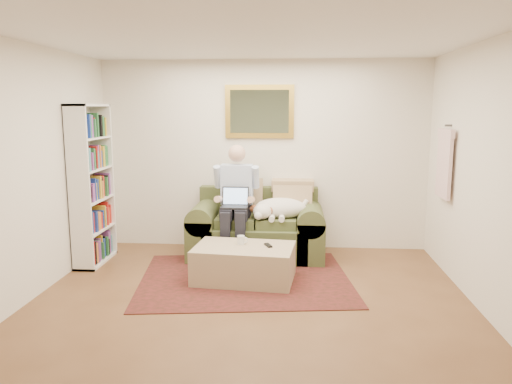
# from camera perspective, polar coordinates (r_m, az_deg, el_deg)

# --- Properties ---
(room_shell) EXTENTS (4.51, 5.00, 2.61)m
(room_shell) POSITION_cam_1_polar(r_m,az_deg,el_deg) (4.81, -0.76, 1.78)
(room_shell) COLOR brown
(room_shell) RESTS_ON ground
(rug) EXTENTS (2.60, 2.19, 0.01)m
(rug) POSITION_cam_1_polar(r_m,az_deg,el_deg) (5.84, -1.24, -9.88)
(rug) COLOR black
(rug) RESTS_ON room_shell
(sofa) EXTENTS (1.76, 0.89, 1.05)m
(sofa) POSITION_cam_1_polar(r_m,az_deg,el_deg) (6.64, 0.11, -4.77)
(sofa) COLOR #505C30
(sofa) RESTS_ON room_shell
(seated_man) EXTENTS (0.58, 0.83, 1.48)m
(seated_man) POSITION_cam_1_polar(r_m,az_deg,el_deg) (6.41, -2.35, -1.31)
(seated_man) COLOR #8CA2D8
(seated_man) RESTS_ON sofa
(laptop) EXTENTS (0.34, 0.27, 0.25)m
(laptop) POSITION_cam_1_polar(r_m,az_deg,el_deg) (6.34, -2.42, -1.11)
(laptop) COLOR black
(laptop) RESTS_ON seated_man
(sleeping_dog) EXTENTS (0.72, 0.45, 0.27)m
(sleeping_dog) POSITION_cam_1_polar(r_m,az_deg,el_deg) (6.45, 2.84, -1.85)
(sleeping_dog) COLOR white
(sleeping_dog) RESTS_ON sofa
(ottoman) EXTENTS (1.17, 0.81, 0.40)m
(ottoman) POSITION_cam_1_polar(r_m,az_deg,el_deg) (5.74, -1.37, -8.16)
(ottoman) COLOR tan
(ottoman) RESTS_ON room_shell
(coffee_mug) EXTENTS (0.08, 0.08, 0.10)m
(coffee_mug) POSITION_cam_1_polar(r_m,az_deg,el_deg) (5.76, -1.74, -5.50)
(coffee_mug) COLOR white
(coffee_mug) RESTS_ON ottoman
(tv_remote) EXTENTS (0.11, 0.16, 0.02)m
(tv_remote) POSITION_cam_1_polar(r_m,az_deg,el_deg) (5.69, 1.40, -6.11)
(tv_remote) COLOR black
(tv_remote) RESTS_ON ottoman
(bookshelf) EXTENTS (0.28, 0.80, 2.00)m
(bookshelf) POSITION_cam_1_polar(r_m,az_deg,el_deg) (6.57, -18.27, 0.79)
(bookshelf) COLOR white
(bookshelf) RESTS_ON room_shell
(wall_mirror) EXTENTS (0.94, 0.04, 0.72)m
(wall_mirror) POSITION_cam_1_polar(r_m,az_deg,el_deg) (6.88, 0.40, 9.18)
(wall_mirror) COLOR gold
(wall_mirror) RESTS_ON room_shell
(hanging_shirt) EXTENTS (0.06, 0.52, 0.90)m
(hanging_shirt) POSITION_cam_1_polar(r_m,az_deg,el_deg) (6.27, 20.74, 3.47)
(hanging_shirt) COLOR #F2C8CB
(hanging_shirt) RESTS_ON room_shell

